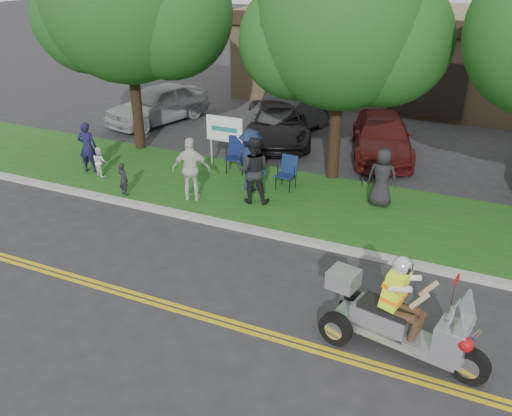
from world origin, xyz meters
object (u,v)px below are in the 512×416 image
at_px(lawn_chair_b, 237,152).
at_px(parked_car_far_left, 158,104).
at_px(spectator_adult_left, 88,147).
at_px(parked_car_right, 382,136).
at_px(parked_car_left, 286,114).
at_px(trike_scooter, 397,321).
at_px(lawn_chair_a, 288,170).
at_px(spectator_adult_right, 191,169).
at_px(spectator_adult_mid, 253,170).
at_px(parked_car_mid, 278,123).

xyz_separation_m(lawn_chair_b, parked_car_far_left, (-5.46, 3.74, 0.05)).
height_order(spectator_adult_left, parked_car_right, spectator_adult_left).
xyz_separation_m(lawn_chair_b, parked_car_left, (-0.13, 4.51, 0.04)).
distance_m(trike_scooter, spectator_adult_left, 11.34).
height_order(lawn_chair_b, spectator_adult_left, spectator_adult_left).
xyz_separation_m(lawn_chair_b, spectator_adult_left, (-4.17, -2.00, 0.18)).
xyz_separation_m(lawn_chair_a, spectator_adult_left, (-6.11, -1.41, 0.26)).
bearing_deg(spectator_adult_left, spectator_adult_right, 154.87).
xyz_separation_m(parked_car_far_left, parked_car_right, (9.19, -0.11, -0.10)).
bearing_deg(parked_car_left, lawn_chair_b, -75.86).
bearing_deg(lawn_chair_a, trike_scooter, -48.84).
bearing_deg(parked_car_far_left, lawn_chair_a, -14.79).
bearing_deg(spectator_adult_right, parked_car_right, -143.46).
distance_m(lawn_chair_a, parked_car_left, 5.51).
relative_size(spectator_adult_mid, parked_car_right, 0.40).
xyz_separation_m(spectator_adult_right, parked_car_far_left, (-5.31, 6.21, -0.23)).
distance_m(spectator_adult_left, parked_car_right, 9.70).
height_order(spectator_adult_right, parked_car_left, spectator_adult_right).
xyz_separation_m(lawn_chair_b, spectator_adult_right, (-0.15, -2.47, 0.28)).
height_order(lawn_chair_b, parked_car_far_left, parked_car_far_left).
bearing_deg(parked_car_mid, parked_car_far_left, 155.39).
bearing_deg(spectator_adult_mid, parked_car_left, -91.69).
xyz_separation_m(trike_scooter, parked_car_left, (-6.42, 10.92, 0.10)).
xyz_separation_m(trike_scooter, spectator_adult_left, (-10.45, 4.41, 0.24)).
bearing_deg(parked_car_mid, spectator_adult_mid, -96.83).
distance_m(lawn_chair_a, spectator_adult_mid, 1.45).
height_order(parked_car_left, parked_car_right, parked_car_left).
xyz_separation_m(parked_car_far_left, parked_car_mid, (5.36, -0.17, -0.09)).
height_order(spectator_adult_right, parked_car_far_left, spectator_adult_right).
bearing_deg(spectator_adult_left, spectator_adult_mid, 162.56).
height_order(parked_car_mid, parked_car_right, parked_car_mid).
relative_size(lawn_chair_a, parked_car_left, 0.21).
height_order(lawn_chair_b, spectator_adult_right, spectator_adult_right).
relative_size(trike_scooter, spectator_adult_mid, 1.57).
distance_m(trike_scooter, parked_car_left, 12.66).
xyz_separation_m(spectator_adult_left, spectator_adult_right, (4.02, -0.47, 0.09)).
xyz_separation_m(trike_scooter, spectator_adult_mid, (-4.82, 4.50, 0.37)).
height_order(spectator_adult_mid, spectator_adult_right, spectator_adult_mid).
distance_m(lawn_chair_a, parked_car_right, 4.59).
bearing_deg(lawn_chair_b, spectator_adult_right, -106.26).
relative_size(spectator_adult_right, parked_car_right, 0.38).
height_order(parked_car_far_left, parked_car_left, parked_car_far_left).
relative_size(parked_car_left, parked_car_mid, 0.95).
xyz_separation_m(parked_car_far_left, parked_car_left, (5.33, 0.77, -0.01)).
bearing_deg(lawn_chair_a, lawn_chair_b, 167.48).
relative_size(lawn_chair_a, spectator_adult_right, 0.54).
xyz_separation_m(trike_scooter, spectator_adult_right, (-6.43, 3.93, 0.33)).
xyz_separation_m(lawn_chair_b, spectator_adult_mid, (1.46, -1.90, 0.32)).
relative_size(lawn_chair_a, parked_car_far_left, 0.21).
relative_size(spectator_adult_left, parked_car_left, 0.34).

